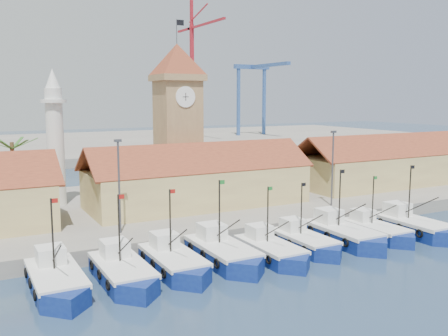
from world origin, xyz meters
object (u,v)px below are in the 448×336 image
boat_0 (57,283)px  boat_4 (272,252)px  minaret (55,137)px  clock_tower (178,117)px

boat_0 → boat_4: size_ratio=1.07×
boat_0 → boat_4: bearing=-3.7°
boat_0 → minaret: size_ratio=0.60×
boat_0 → minaret: minaret is taller
boat_0 → minaret: (4.43, 24.72, 8.96)m
boat_4 → minaret: (-13.94, 25.90, 9.02)m
boat_4 → clock_tower: 26.43m
clock_tower → minaret: bearing=172.4°
boat_0 → minaret: bearing=79.8°
clock_tower → boat_0: bearing=-130.5°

